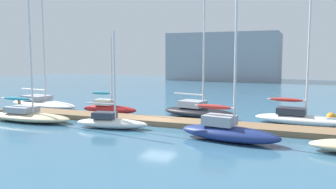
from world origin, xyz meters
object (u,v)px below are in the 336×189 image
object	(u,v)px
harbor_building_distant	(225,57)
mooring_buoy_orange	(331,117)
sailboat_4	(199,111)
sailboat_1	(28,115)
sailboat_2	(109,107)
sailboat_6	(299,117)
sailboat_5	(228,131)
sailboat_0	(42,102)
sailboat_3	(111,122)

from	to	relation	value
harbor_building_distant	mooring_buoy_orange	bearing A→B (deg)	-68.23
sailboat_4	harbor_building_distant	size ratio (longest dim) A/B	0.44
sailboat_1	harbor_building_distant	xyz separation A→B (m)	(3.24, 55.28, 4.48)
sailboat_4	mooring_buoy_orange	world-z (taller)	sailboat_4
sailboat_1	sailboat_4	size ratio (longest dim) A/B	1.07
sailboat_2	sailboat_4	world-z (taller)	sailboat_4
sailboat_1	sailboat_2	xyz separation A→B (m)	(3.82, 5.57, 0.02)
sailboat_6	harbor_building_distant	xyz separation A→B (m)	(-16.38, 48.89, 4.42)
sailboat_6	harbor_building_distant	size ratio (longest dim) A/B	0.49
sailboat_4	mooring_buoy_orange	xyz separation A→B (m)	(10.06, 2.07, -0.21)
sailboat_5	sailboat_2	bearing A→B (deg)	162.28
sailboat_5	harbor_building_distant	size ratio (longest dim) A/B	0.40
sailboat_0	sailboat_2	bearing A→B (deg)	4.43
sailboat_1	sailboat_3	xyz separation A→B (m)	(7.33, 0.13, -0.05)
sailboat_1	sailboat_4	world-z (taller)	sailboat_1
sailboat_0	sailboat_5	bearing A→B (deg)	-9.39
sailboat_0	mooring_buoy_orange	size ratio (longest dim) A/B	19.21
sailboat_1	sailboat_5	xyz separation A→B (m)	(15.75, -0.52, 0.11)
sailboat_2	mooring_buoy_orange	xyz separation A→B (m)	(18.07, 3.04, -0.19)
sailboat_6	mooring_buoy_orange	distance (m)	3.18
sailboat_6	mooring_buoy_orange	bearing A→B (deg)	51.79
sailboat_2	sailboat_3	xyz separation A→B (m)	(3.52, -5.44, -0.07)
sailboat_4	harbor_building_distant	xyz separation A→B (m)	(-8.58, 48.74, 4.44)
sailboat_5	sailboat_6	size ratio (longest dim) A/B	0.82
sailboat_2	sailboat_5	size ratio (longest dim) A/B	0.72
sailboat_1	sailboat_0	bearing A→B (deg)	123.46
sailboat_5	mooring_buoy_orange	bearing A→B (deg)	65.40
sailboat_2	sailboat_5	distance (m)	13.39
sailboat_0	sailboat_5	distance (m)	21.09
sailboat_2	sailboat_6	world-z (taller)	sailboat_6
sailboat_3	mooring_buoy_orange	bearing A→B (deg)	22.19
sailboat_1	sailboat_2	world-z (taller)	sailboat_1
sailboat_4	mooring_buoy_orange	size ratio (longest dim) A/B	14.42
sailboat_2	harbor_building_distant	xyz separation A→B (m)	(-0.57, 49.71, 4.47)
sailboat_3	mooring_buoy_orange	world-z (taller)	sailboat_3
sailboat_4	mooring_buoy_orange	distance (m)	10.27
sailboat_3	harbor_building_distant	distance (m)	55.48
harbor_building_distant	sailboat_3	bearing A→B (deg)	-85.76
sailboat_4	sailboat_6	bearing A→B (deg)	11.20
sailboat_3	sailboat_6	distance (m)	13.79
sailboat_0	sailboat_6	xyz separation A→B (m)	(23.85, 0.12, 0.05)
mooring_buoy_orange	harbor_building_distant	distance (m)	50.47
sailboat_4	harbor_building_distant	bearing A→B (deg)	112.33
sailboat_4	mooring_buoy_orange	bearing A→B (deg)	23.97
sailboat_2	sailboat_5	xyz separation A→B (m)	(11.93, -6.09, 0.09)
harbor_building_distant	sailboat_6	bearing A→B (deg)	-71.48
sailboat_1	sailboat_6	world-z (taller)	sailboat_6
sailboat_1	sailboat_6	bearing A→B (deg)	17.45
sailboat_4	sailboat_0	bearing A→B (deg)	-166.65
harbor_building_distant	sailboat_2	bearing A→B (deg)	-89.34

